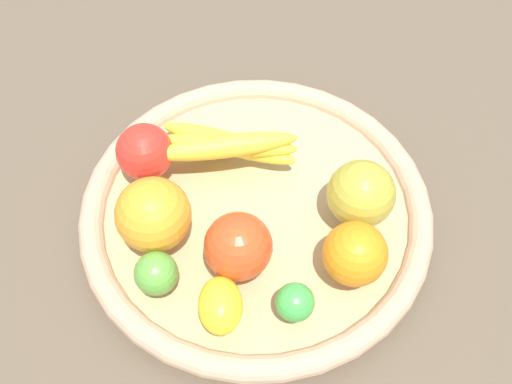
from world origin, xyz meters
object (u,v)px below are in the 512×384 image
Objects in this scene: orange_1 at (153,215)px; apple_1 at (145,152)px; orange_0 at (355,254)px; apple_2 at (238,246)px; banana_bunch at (226,145)px; lemon_0 at (220,305)px; lime_0 at (156,273)px; lime_1 at (295,302)px; apple_0 at (361,194)px.

apple_1 is (-0.09, -0.01, -0.01)m from orange_1.
apple_2 is at bearing -101.01° from orange_0.
orange_0 is at bearing 78.99° from apple_2.
banana_bunch is 2.41× the size of apple_2.
apple_2 is at bearing 61.16° from orange_1.
banana_bunch is at bearing 172.66° from lemon_0.
lime_0 is 0.16m from apple_1.
orange_1 is at bearing 4.94° from apple_1.
apple_2 is at bearing 98.83° from lime_0.
orange_0 reaches higher than banana_bunch.
banana_bunch is at bearing 150.81° from lime_0.
banana_bunch is 2.12× the size of orange_1.
banana_bunch is 2.86× the size of lemon_0.
orange_0 reaches higher than lemon_0.
lime_1 is at bearing -60.30° from orange_0.
lime_1 is (0.01, 0.08, -0.00)m from lemon_0.
lime_0 reaches higher than lemon_0.
lemon_0 is 1.51× the size of lime_1.
banana_bunch is 0.21m from orange_0.
apple_2 reaches higher than lemon_0.
apple_1 is at bearing -111.67° from apple_0.
banana_bunch is at bearing 179.44° from apple_2.
lime_1 is 0.49× the size of orange_1.
lime_1 is 0.56× the size of apple_2.
orange_0 is 0.08m from lime_1.
apple_1 is at bearing -146.29° from apple_2.
banana_bunch is 0.22m from lime_1.
lime_1 is 0.87× the size of lime_0.
lemon_0 is 0.74× the size of orange_1.
orange_1 is 0.10m from apple_2.
lime_1 is at bearing 51.17° from orange_1.
lime_1 is 0.15m from apple_0.
lemon_0 is at bearing -57.70° from apple_0.
orange_0 is 0.12m from apple_2.
banana_bunch is 3.76× the size of lime_0.
apple_2 is (-0.02, -0.12, 0.00)m from orange_0.
apple_1 is at bearing -127.61° from orange_0.
apple_2 is at bearing -0.56° from banana_bunch.
orange_0 is 0.90× the size of apple_0.
lemon_0 is 0.91× the size of apple_1.
lime_1 is (0.21, 0.05, -0.01)m from banana_bunch.
apple_0 is at bearing 122.30° from lemon_0.
lemon_0 is 0.21m from apple_1.
lime_1 is at bearing -39.63° from apple_0.
lemon_0 is 0.89× the size of orange_0.
banana_bunch reaches higher than lime_0.
lemon_0 is at bearing -93.78° from lime_1.
orange_1 is 1.13× the size of apple_2.
apple_1 is at bearing -160.72° from lemon_0.
orange_0 is 0.21m from lime_0.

